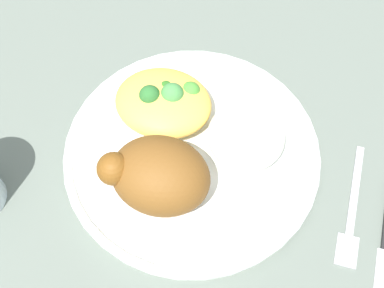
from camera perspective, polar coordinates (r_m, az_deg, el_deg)
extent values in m
plane|color=#5E675E|center=(0.55, 0.00, -1.52)|extent=(2.00, 2.00, 0.00)
cylinder|color=white|center=(0.55, 0.00, -1.16)|extent=(0.28, 0.28, 0.01)
torus|color=white|center=(0.54, 0.00, -0.79)|extent=(0.28, 0.28, 0.01)
ellipsoid|color=brown|center=(0.48, -3.69, -3.68)|extent=(0.10, 0.08, 0.07)
sphere|color=brown|center=(0.48, -9.11, -2.87)|extent=(0.03, 0.03, 0.03)
ellipsoid|color=silver|center=(0.53, 6.34, 0.96)|extent=(0.08, 0.09, 0.04)
ellipsoid|color=#F0B64A|center=(0.55, -3.37, 4.84)|extent=(0.11, 0.09, 0.04)
sphere|color=#499535|center=(0.55, -0.19, 6.15)|extent=(0.02, 0.02, 0.02)
sphere|color=#2C6A2D|center=(0.54, -4.94, 5.63)|extent=(0.02, 0.02, 0.02)
sphere|color=#2E6E22|center=(0.55, -3.02, 6.27)|extent=(0.02, 0.02, 0.02)
sphere|color=#468B45|center=(0.54, -2.32, 5.77)|extent=(0.03, 0.03, 0.03)
cube|color=#B2B2B7|center=(0.56, 18.47, -5.04)|extent=(0.01, 0.11, 0.01)
cube|color=#B2B2B7|center=(0.53, 17.59, -11.73)|extent=(0.02, 0.03, 0.00)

